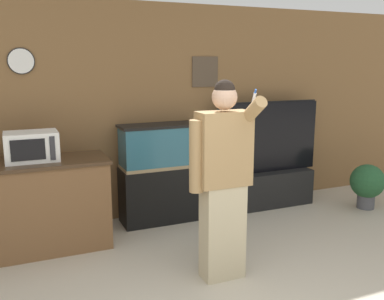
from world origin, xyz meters
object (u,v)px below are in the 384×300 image
(counter_island, at_px, (28,207))
(person_standing, at_px, (222,178))
(microwave, at_px, (32,146))
(potted_plant, at_px, (367,183))
(aquarium_on_stand, at_px, (162,173))
(tv_on_stand, at_px, (267,176))

(counter_island, xyz_separation_m, person_standing, (1.55, -1.26, 0.45))
(microwave, height_order, person_standing, person_standing)
(microwave, xyz_separation_m, potted_plant, (4.08, -0.38, -0.74))
(aquarium_on_stand, bearing_deg, microwave, -169.80)
(tv_on_stand, distance_m, potted_plant, 1.31)
(counter_island, relative_size, microwave, 3.18)
(counter_island, distance_m, tv_on_stand, 3.02)
(tv_on_stand, bearing_deg, microwave, -175.19)
(microwave, xyz_separation_m, aquarium_on_stand, (1.45, 0.26, -0.49))
(aquarium_on_stand, height_order, person_standing, person_standing)
(microwave, distance_m, person_standing, 1.96)
(tv_on_stand, relative_size, potted_plant, 2.52)
(microwave, bearing_deg, aquarium_on_stand, 10.20)
(aquarium_on_stand, height_order, tv_on_stand, tv_on_stand)
(counter_island, xyz_separation_m, tv_on_stand, (3.01, 0.27, -0.06))
(counter_island, bearing_deg, microwave, 18.88)
(aquarium_on_stand, bearing_deg, counter_island, -169.35)
(counter_island, distance_m, aquarium_on_stand, 1.56)
(aquarium_on_stand, distance_m, person_standing, 1.58)
(person_standing, bearing_deg, aquarium_on_stand, 90.87)
(person_standing, distance_m, potted_plant, 2.82)
(aquarium_on_stand, relative_size, person_standing, 0.67)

